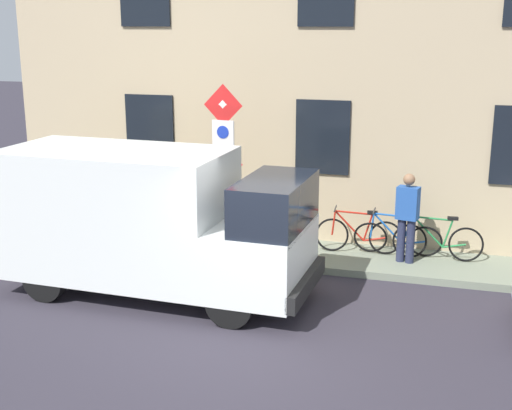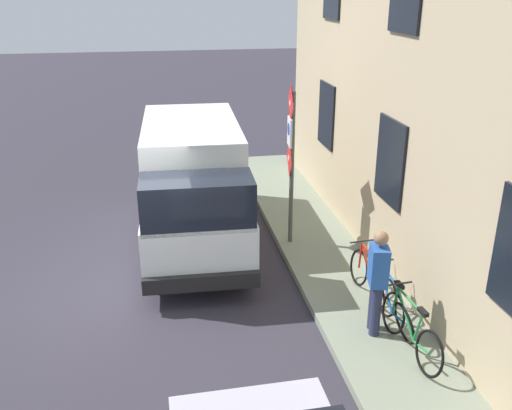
{
  "view_description": "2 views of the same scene",
  "coord_description": "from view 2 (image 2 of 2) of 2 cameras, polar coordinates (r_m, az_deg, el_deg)",
  "views": [
    {
      "loc": [
        -8.9,
        -2.52,
        4.55
      ],
      "look_at": [
        2.99,
        0.9,
        1.28
      ],
      "focal_mm": 48.36,
      "sensor_mm": 36.0,
      "label": 1
    },
    {
      "loc": [
        0.72,
        -8.73,
        5.22
      ],
      "look_at": [
        2.46,
        0.8,
        1.35
      ],
      "focal_mm": 38.94,
      "sensor_mm": 36.0,
      "label": 2
    }
  ],
  "objects": [
    {
      "name": "ground_plane",
      "position": [
        10.2,
        -13.08,
        -9.66
      ],
      "size": [
        80.0,
        80.0,
        0.0
      ],
      "primitive_type": "plane",
      "color": "#302D37"
    },
    {
      "name": "sidewalk_slab",
      "position": [
        10.63,
        8.59,
        -7.49
      ],
      "size": [
        1.64,
        15.77,
        0.14
      ],
      "primitive_type": "cube",
      "color": "gray",
      "rests_on": "ground_plane"
    },
    {
      "name": "building_facade",
      "position": [
        9.89,
        16.31,
        11.7
      ],
      "size": [
        0.75,
        13.77,
        7.28
      ],
      "color": "tan",
      "rests_on": "ground_plane"
    },
    {
      "name": "sign_post_stacked",
      "position": [
        11.09,
        3.52,
        6.02
      ],
      "size": [
        0.17,
        0.56,
        3.21
      ],
      "color": "#474C47",
      "rests_on": "sidewalk_slab"
    },
    {
      "name": "delivery_van",
      "position": [
        11.73,
        -6.45,
        2.27
      ],
      "size": [
        2.2,
        5.4,
        2.5
      ],
      "rotation": [
        0.0,
        0.0,
        4.67
      ],
      "color": "white",
      "rests_on": "ground_plane"
    },
    {
      "name": "bicycle_green",
      "position": [
        8.63,
        15.57,
        -12.22
      ],
      "size": [
        0.46,
        1.72,
        0.89
      ],
      "rotation": [
        0.0,
        0.0,
        1.64
      ],
      "color": "black",
      "rests_on": "sidewalk_slab"
    },
    {
      "name": "bicycle_blue",
      "position": [
        9.21,
        13.57,
        -9.7
      ],
      "size": [
        0.46,
        1.71,
        0.89
      ],
      "rotation": [
        0.0,
        0.0,
        1.59
      ],
      "color": "black",
      "rests_on": "sidewalk_slab"
    },
    {
      "name": "bicycle_red",
      "position": [
        9.8,
        11.82,
        -7.47
      ],
      "size": [
        0.46,
        1.71,
        0.89
      ],
      "rotation": [
        0.0,
        0.0,
        1.65
      ],
      "color": "black",
      "rests_on": "sidewalk_slab"
    },
    {
      "name": "pedestrian",
      "position": [
        8.66,
        12.36,
        -7.42
      ],
      "size": [
        0.34,
        0.45,
        1.72
      ],
      "rotation": [
        0.0,
        0.0,
        2.93
      ],
      "color": "#262B47",
      "rests_on": "sidewalk_slab"
    }
  ]
}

